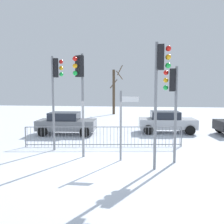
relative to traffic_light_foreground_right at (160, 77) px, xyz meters
name	(u,v)px	position (x,y,z in m)	size (l,w,h in m)	color
ground_plane	(92,166)	(-2.56, 0.11, -3.45)	(60.00, 60.00, 0.00)	silver
traffic_light_foreground_right	(160,77)	(0.00, 0.00, 0.00)	(0.57, 0.35, 4.72)	slate
traffic_light_rear_right	(56,82)	(-4.80, 2.30, -0.10)	(0.54, 0.39, 4.58)	slate
traffic_light_mid_left	(80,82)	(-3.29, 1.16, -0.13)	(0.43, 0.50, 4.54)	slate
traffic_light_mid_right	(172,93)	(0.57, 0.95, -0.57)	(0.57, 0.34, 3.93)	slate
direction_sign_post	(122,122)	(-1.45, 0.96, -1.79)	(0.79, 0.09, 2.96)	slate
pedestrian_guard_railing	(104,136)	(-2.60, 3.17, -2.90)	(8.13, 1.12, 1.07)	slate
car_silver_far	(167,122)	(1.08, 7.65, -2.69)	(3.90, 2.12, 1.47)	#B2B5BA
car_grey_mid	(66,123)	(-5.59, 6.21, -2.69)	(3.90, 2.12, 1.47)	slate
bare_tree_left	(114,90)	(-3.81, 18.64, -0.67)	(1.58, 2.07, 5.64)	#473828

